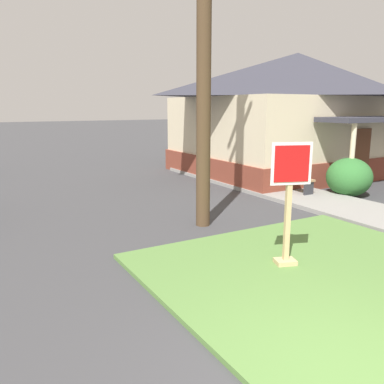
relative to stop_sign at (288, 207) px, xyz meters
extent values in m
cube|color=#567F3D|center=(0.33, -0.84, -1.10)|extent=(5.67, 5.68, 0.08)
cube|color=gray|center=(4.36, 3.11, -1.08)|extent=(2.20, 15.80, 0.12)
cube|color=tan|center=(0.01, 0.02, 0.00)|extent=(0.12, 0.12, 2.11)
cube|color=tan|center=(0.01, 0.02, -1.02)|extent=(0.43, 0.39, 0.08)
cube|color=white|center=(-0.01, -0.03, 0.75)|extent=(0.69, 0.26, 0.73)
cube|color=red|center=(-0.02, -0.04, 0.75)|extent=(0.59, 0.22, 0.62)
cylinder|color=black|center=(-1.43, 1.00, -1.13)|extent=(0.70, 0.70, 0.02)
cube|color=#93704C|center=(4.54, 4.63, -0.58)|extent=(0.51, 1.81, 0.06)
cube|color=#93704C|center=(4.36, 4.64, -0.36)|extent=(0.16, 1.79, 0.38)
cube|color=#2D2D33|center=(4.50, 3.81, -0.81)|extent=(0.36, 0.08, 0.41)
cube|color=#2D2D33|center=(4.59, 5.44, -0.81)|extent=(0.36, 0.08, 0.41)
cylinder|color=#4C3823|center=(0.11, 3.01, 3.21)|extent=(0.34, 0.34, 8.70)
cube|color=brown|center=(7.92, 8.09, -0.69)|extent=(9.19, 6.95, 0.90)
cube|color=beige|center=(7.92, 8.09, 0.92)|extent=(9.00, 6.81, 2.32)
pyramid|color=#33333D|center=(7.92, 8.09, 3.00)|extent=(9.65, 7.29, 1.84)
cube|color=#33333D|center=(7.92, 3.92, 1.28)|extent=(5.05, 1.40, 0.16)
cylinder|color=beige|center=(5.85, 3.37, 0.07)|extent=(0.16, 0.16, 2.41)
cube|color=brown|center=(7.92, 4.60, -0.09)|extent=(0.90, 0.06, 2.00)
ellipsoid|color=#2F6B2F|center=(5.85, 3.41, -0.52)|extent=(1.42, 1.42, 1.24)
camera|label=1|loc=(-4.78, -4.94, 1.69)|focal=37.21mm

